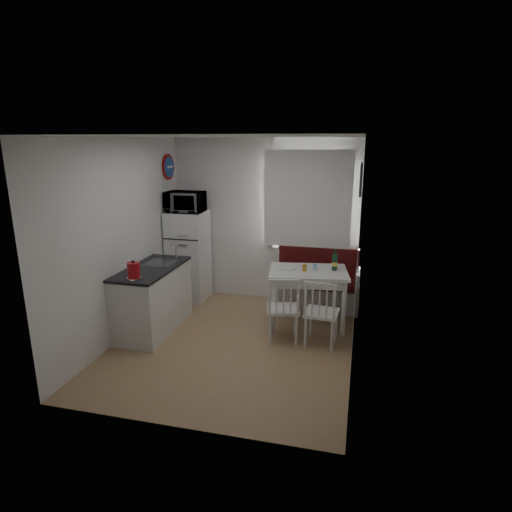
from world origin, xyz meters
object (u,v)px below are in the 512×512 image
Objects in this scene: chair_right at (321,307)px; microwave at (185,202)px; dining_table at (308,277)px; wine_bottle at (335,260)px; kitchen_counter at (153,298)px; bench at (317,288)px; fridge at (189,256)px; chair_left at (282,303)px; kettle at (134,270)px.

microwave is at bearing 157.77° from chair_right.
wine_bottle is at bearing 7.01° from dining_table.
chair_right is at bearing -97.49° from wine_bottle.
microwave reaches higher than kitchen_counter.
kitchen_counter is 2.57m from wine_bottle.
bench is 0.91m from wine_bottle.
bench is 2.47m from microwave.
bench reaches higher than chair_right.
fridge reaches higher than wine_bottle.
chair_left is 0.50m from chair_right.
chair_right is (2.30, 0.02, 0.09)m from kitchen_counter.
fridge is at bearing 90.00° from microwave.
wine_bottle reaches higher than bench.
dining_table is 2.10m from fridge.
kettle is (-1.75, -0.55, 0.47)m from chair_left.
kettle reaches higher than chair_left.
bench is at bearing 32.78° from kitchen_counter.
chair_left is at bearing 17.51° from kettle.
dining_table is at bearing -15.65° from fridge.
dining_table is at bearing -164.05° from wine_bottle.
dining_table is at bearing 57.10° from chair_left.
dining_table is 2.36m from kettle.
kettle is at bearing -89.03° from fridge.
dining_table is at bearing 115.86° from chair_right.
chair_left is 1.04× the size of chair_right.
wine_bottle is at bearing 87.66° from chair_right.
bench is 0.79m from dining_table.
microwave is at bearing 89.06° from kitchen_counter.
dining_table is 2.03× the size of microwave.
kettle is (-2.05, -1.89, 0.71)m from bench.
microwave reaches higher than wine_bottle.
chair_right is at bearing -81.88° from bench.
wine_bottle reaches higher than chair_left.
wine_bottle is (2.38, -0.42, -0.67)m from microwave.
bench is 1.12× the size of dining_table.
kettle is 0.78× the size of wine_bottle.
dining_table is at bearing 31.29° from kettle.
fridge is 2.52× the size of microwave.
kitchen_counter is 1.01× the size of bench.
dining_table is 3.84× the size of wine_bottle.
chair_right is 2.59m from fridge.
wine_bottle is (0.10, 0.76, 0.41)m from chair_right.
kettle is at bearing -161.05° from chair_right.
kitchen_counter is at bearing 95.28° from kettle.
bench reaches higher than dining_table.
microwave is (-2.28, 1.18, 1.08)m from chair_right.
chair_left is at bearing -34.69° from fridge.
wine_bottle is at bearing -63.26° from bench.
dining_table is 2.28m from microwave.
kitchen_counter is at bearing -162.03° from wine_bottle.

